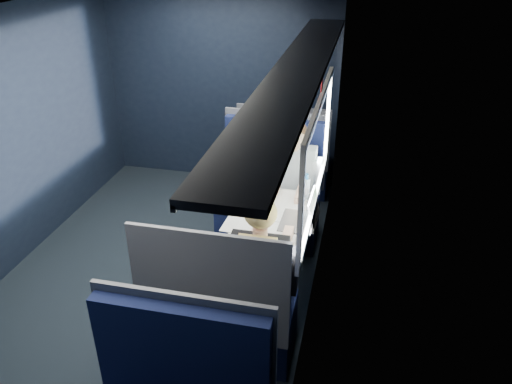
% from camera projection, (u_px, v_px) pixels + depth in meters
% --- Properties ---
extents(ground, '(2.80, 4.20, 0.01)m').
position_uv_depth(ground, '(163.00, 272.00, 4.70)').
color(ground, black).
extents(room_shell, '(3.00, 4.40, 2.40)m').
position_uv_depth(room_shell, '(150.00, 123.00, 4.00)').
color(room_shell, black).
rests_on(room_shell, ground).
extents(table, '(0.62, 1.00, 0.74)m').
position_uv_depth(table, '(271.00, 224.00, 4.19)').
color(table, '#54565E').
rests_on(table, ground).
extents(seat_bay_near, '(1.04, 0.62, 1.26)m').
position_uv_depth(seat_bay_near, '(269.00, 198.00, 5.09)').
color(seat_bay_near, '#0B1134').
rests_on(seat_bay_near, ground).
extents(seat_bay_far, '(1.04, 0.62, 1.26)m').
position_uv_depth(seat_bay_far, '(223.00, 313.00, 3.58)').
color(seat_bay_far, '#0B1134').
rests_on(seat_bay_far, ground).
extents(seat_row_front, '(1.04, 0.51, 1.16)m').
position_uv_depth(seat_row_front, '(285.00, 162.00, 5.89)').
color(seat_row_front, '#0B1134').
rests_on(seat_row_front, ground).
extents(man, '(0.53, 0.56, 1.32)m').
position_uv_depth(man, '(292.00, 182.00, 4.75)').
color(man, black).
rests_on(man, ground).
extents(woman, '(0.53, 0.56, 1.32)m').
position_uv_depth(woman, '(262.00, 268.00, 3.53)').
color(woman, black).
rests_on(woman, ground).
extents(papers, '(0.60, 0.83, 0.01)m').
position_uv_depth(papers, '(266.00, 211.00, 4.21)').
color(papers, white).
rests_on(papers, table).
extents(laptop, '(0.28, 0.36, 0.27)m').
position_uv_depth(laptop, '(305.00, 216.00, 4.01)').
color(laptop, silver).
rests_on(laptop, table).
extents(bottle_small, '(0.07, 0.07, 0.24)m').
position_uv_depth(bottle_small, '(306.00, 188.00, 4.37)').
color(bottle_small, silver).
rests_on(bottle_small, table).
extents(cup, '(0.07, 0.07, 0.09)m').
position_uv_depth(cup, '(302.00, 190.00, 4.47)').
color(cup, white).
rests_on(cup, table).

